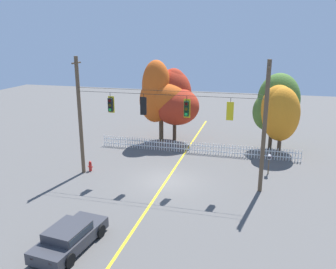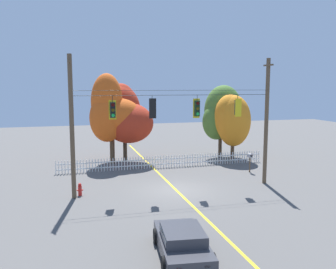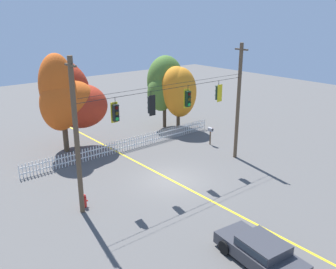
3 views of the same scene
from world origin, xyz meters
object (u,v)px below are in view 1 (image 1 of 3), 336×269
parked_car (70,236)px  traffic_signal_eastbound_side (144,106)px  autumn_maple_mid (174,98)px  traffic_signal_southbound_primary (187,109)px  fire_hydrant (90,166)px  traffic_signal_westbound_side (111,105)px  autumn_maple_far_west (279,111)px  autumn_maple_near_fence (160,96)px  traffic_signal_northbound_primary (230,111)px  roadside_mailbox (269,158)px  autumn_oak_far_east (275,104)px

parked_car → traffic_signal_eastbound_side: bearing=84.6°
traffic_signal_eastbound_side → autumn_maple_mid: 9.79m
traffic_signal_southbound_primary → fire_hydrant: traffic_signal_southbound_primary is taller
traffic_signal_westbound_side → autumn_maple_far_west: traffic_signal_westbound_side is taller
autumn_maple_near_fence → fire_hydrant: bearing=-108.9°
fire_hydrant → autumn_maple_mid: bearing=66.5°
traffic_signal_northbound_primary → roadside_mailbox: traffic_signal_northbound_primary is taller
traffic_signal_northbound_primary → fire_hydrant: bearing=177.7°
traffic_signal_southbound_primary → autumn_maple_near_fence: size_ratio=0.19×
autumn_maple_near_fence → autumn_oak_far_east: (10.15, 0.70, -0.35)m
roadside_mailbox → autumn_maple_near_fence: bearing=149.5°
fire_hydrant → parked_car: bearing=-68.7°
traffic_signal_southbound_primary → autumn_maple_mid: bearing=108.2°
autumn_oak_far_east → autumn_maple_far_west: (0.26, -1.56, -0.30)m
traffic_signal_westbound_side → autumn_oak_far_east: 14.64m
traffic_signal_northbound_primary → parked_car: size_ratio=0.33×
autumn_maple_near_fence → roadside_mailbox: (9.75, -5.75, -3.15)m
parked_car → fire_hydrant: (-3.55, 9.11, -0.23)m
traffic_signal_westbound_side → traffic_signal_eastbound_side: size_ratio=1.02×
traffic_signal_eastbound_side → autumn_maple_near_fence: 9.03m
traffic_signal_eastbound_side → autumn_maple_far_west: 12.10m
autumn_maple_far_west → fire_hydrant: 15.69m
traffic_signal_northbound_primary → fire_hydrant: (-9.99, 0.39, -4.77)m
parked_car → autumn_maple_near_fence: bearing=92.1°
autumn_maple_mid → parked_car: 18.75m
traffic_signal_westbound_side → autumn_oak_far_east: autumn_oak_far_east is taller
traffic_signal_northbound_primary → autumn_oak_far_east: size_ratio=0.21×
traffic_signal_eastbound_side → roadside_mailbox: 9.71m
traffic_signal_northbound_primary → roadside_mailbox: bearing=49.5°
autumn_maple_far_west → fire_hydrant: bearing=-150.2°
traffic_signal_southbound_primary → autumn_oak_far_east: autumn_oak_far_east is taller
autumn_oak_far_east → roadside_mailbox: bearing=-93.5°
traffic_signal_westbound_side → autumn_oak_far_east: (11.04, 9.55, -1.14)m
autumn_maple_near_fence → traffic_signal_northbound_primary: bearing=-51.4°
autumn_maple_near_fence → autumn_oak_far_east: 10.18m
traffic_signal_northbound_primary → autumn_maple_near_fence: bearing=128.6°
traffic_signal_westbound_side → autumn_maple_far_west: bearing=35.2°
traffic_signal_eastbound_side → autumn_oak_far_east: (8.68, 9.56, -1.20)m
traffic_signal_eastbound_side → autumn_oak_far_east: size_ratio=0.21×
traffic_signal_westbound_side → traffic_signal_eastbound_side: (2.37, -0.02, 0.06)m
traffic_signal_southbound_primary → autumn_maple_far_west: bearing=52.7°
traffic_signal_southbound_primary → parked_car: bearing=-112.9°
traffic_signal_eastbound_side → autumn_maple_mid: bearing=91.9°
traffic_signal_eastbound_side → autumn_maple_near_fence: (-1.47, 8.87, -0.85)m
parked_car → fire_hydrant: bearing=111.3°
autumn_maple_mid → parked_car: size_ratio=1.60×
traffic_signal_westbound_side → traffic_signal_eastbound_side: same height
traffic_signal_northbound_primary → autumn_maple_mid: autumn_maple_mid is taller
autumn_oak_far_east → fire_hydrant: bearing=-144.9°
traffic_signal_westbound_side → autumn_maple_near_fence: size_ratio=0.19×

